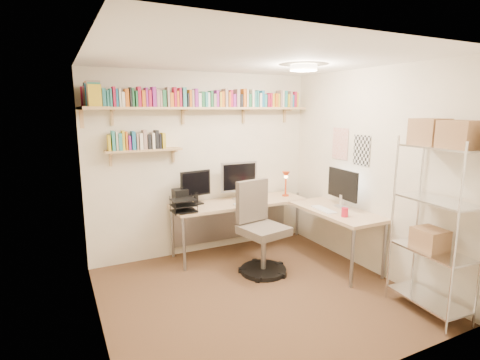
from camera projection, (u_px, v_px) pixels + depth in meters
name	position (u px, v px, depth m)	size (l,w,h in m)	color
ground	(256.00, 294.00, 4.14)	(3.20, 3.20, 0.00)	#4A3720
room_shell	(257.00, 155.00, 3.85)	(3.24, 3.04, 2.52)	#F0E2C3
wall_shelves	(177.00, 107.00, 4.71)	(3.12, 1.09, 0.80)	tan
corner_desk	(256.00, 205.00, 5.06)	(2.23, 1.88, 1.28)	tan
office_chair	(260.00, 234.00, 4.64)	(0.61, 0.61, 1.14)	black
wire_rack	(439.00, 182.00, 3.53)	(0.44, 0.79, 1.92)	silver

